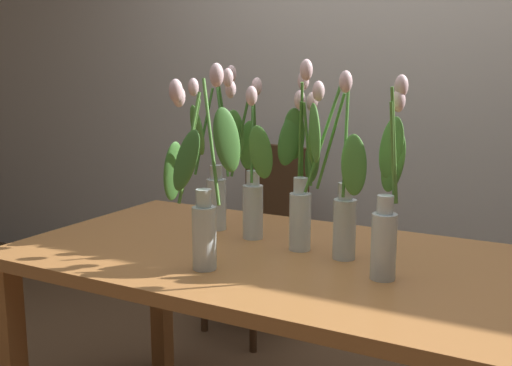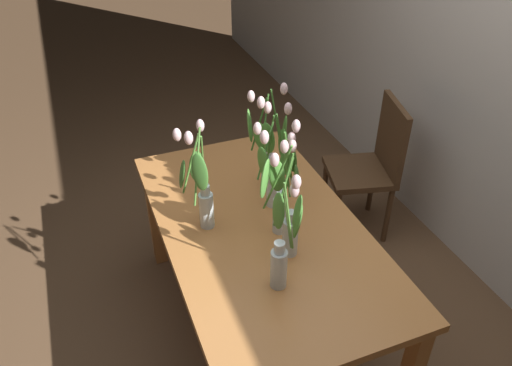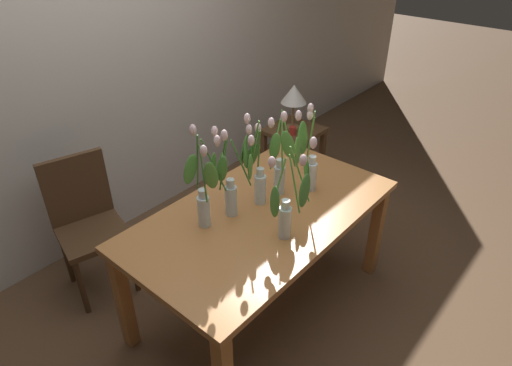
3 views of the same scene
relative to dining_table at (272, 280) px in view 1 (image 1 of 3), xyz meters
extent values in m
cube|color=beige|center=(0.00, 1.45, 0.70)|extent=(9.00, 0.10, 2.70)
cube|color=#B7753D|center=(0.00, 0.00, 0.07)|extent=(1.60, 0.90, 0.04)
cube|color=#B7753D|center=(-0.74, 0.39, -0.30)|extent=(0.07, 0.07, 0.70)
cylinder|color=silver|center=(0.22, 0.05, 0.18)|extent=(0.07, 0.07, 0.18)
cylinder|color=silver|center=(0.22, 0.05, 0.30)|extent=(0.04, 0.04, 0.05)
cylinder|color=silver|center=(0.22, 0.05, 0.15)|extent=(0.06, 0.06, 0.11)
cylinder|color=#478433|center=(0.17, 0.05, 0.44)|extent=(0.09, 0.01, 0.29)
ellipsoid|color=silver|center=(0.13, 0.05, 0.59)|extent=(0.04, 0.04, 0.06)
ellipsoid|color=#4C8E38|center=(0.13, 0.02, 0.45)|extent=(0.03, 0.10, 0.18)
cylinder|color=#478433|center=(0.17, 0.00, 0.47)|extent=(0.09, 0.09, 0.34)
ellipsoid|color=silver|center=(0.12, -0.04, 0.65)|extent=(0.04, 0.04, 0.06)
ellipsoid|color=#4C8E38|center=(0.16, -0.05, 0.47)|extent=(0.09, 0.10, 0.18)
cylinder|color=#478433|center=(0.23, 0.00, 0.45)|extent=(0.03, 0.09, 0.32)
ellipsoid|color=silver|center=(0.24, -0.05, 0.62)|extent=(0.04, 0.04, 0.06)
ellipsoid|color=#4C8E38|center=(0.27, -0.04, 0.39)|extent=(0.08, 0.05, 0.17)
cylinder|color=silver|center=(-0.13, 0.12, 0.18)|extent=(0.07, 0.07, 0.18)
cylinder|color=silver|center=(-0.13, 0.12, 0.30)|extent=(0.04, 0.04, 0.05)
cylinder|color=silver|center=(-0.13, 0.12, 0.15)|extent=(0.06, 0.06, 0.11)
cylinder|color=#3D752D|center=(-0.15, 0.16, 0.44)|extent=(0.03, 0.07, 0.30)
ellipsoid|color=silver|center=(-0.16, 0.19, 0.59)|extent=(0.04, 0.04, 0.06)
ellipsoid|color=#4C8E38|center=(-0.19, 0.19, 0.39)|extent=(0.09, 0.05, 0.18)
cylinder|color=#3D752D|center=(-0.10, 0.06, 0.43)|extent=(0.06, 0.10, 0.26)
ellipsoid|color=silver|center=(-0.08, 0.01, 0.57)|extent=(0.04, 0.04, 0.06)
ellipsoid|color=#4C8E38|center=(-0.06, 0.04, 0.40)|extent=(0.09, 0.07, 0.18)
cylinder|color=#3D752D|center=(-0.18, 0.12, 0.44)|extent=(0.08, 0.01, 0.29)
ellipsoid|color=silver|center=(-0.21, 0.12, 0.59)|extent=(0.04, 0.04, 0.06)
ellipsoid|color=#4C8E38|center=(-0.22, 0.09, 0.44)|extent=(0.02, 0.12, 0.18)
cylinder|color=silver|center=(-0.09, -0.23, 0.18)|extent=(0.07, 0.07, 0.18)
cylinder|color=silver|center=(-0.09, -0.23, 0.30)|extent=(0.04, 0.04, 0.05)
cylinder|color=silver|center=(-0.09, -0.23, 0.15)|extent=(0.06, 0.06, 0.11)
cylinder|color=#56933D|center=(-0.04, -0.27, 0.46)|extent=(0.10, 0.08, 0.33)
ellipsoid|color=silver|center=(0.00, -0.31, 0.63)|extent=(0.04, 0.04, 0.06)
ellipsoid|color=#427F33|center=(0.01, -0.28, 0.47)|extent=(0.08, 0.07, 0.18)
cylinder|color=#56933D|center=(-0.14, -0.22, 0.43)|extent=(0.09, 0.03, 0.27)
ellipsoid|color=silver|center=(-0.19, -0.21, 0.57)|extent=(0.04, 0.04, 0.06)
ellipsoid|color=#427F33|center=(-0.19, -0.24, 0.36)|extent=(0.05, 0.08, 0.17)
cylinder|color=#56933D|center=(-0.10, -0.29, 0.44)|extent=(0.02, 0.09, 0.29)
ellipsoid|color=silver|center=(-0.11, -0.33, 0.59)|extent=(0.04, 0.04, 0.06)
ellipsoid|color=#427F33|center=(-0.08, -0.33, 0.42)|extent=(0.12, 0.05, 0.18)
cylinder|color=silver|center=(-0.30, 0.16, 0.18)|extent=(0.07, 0.07, 0.18)
cylinder|color=silver|center=(-0.30, 0.16, 0.30)|extent=(0.04, 0.04, 0.05)
cylinder|color=silver|center=(-0.30, 0.16, 0.15)|extent=(0.06, 0.06, 0.11)
cylinder|color=#3D752D|center=(-0.25, 0.12, 0.46)|extent=(0.10, 0.08, 0.32)
ellipsoid|color=silver|center=(-0.20, 0.08, 0.62)|extent=(0.04, 0.04, 0.06)
ellipsoid|color=#4C8E38|center=(-0.20, 0.11, 0.44)|extent=(0.06, 0.09, 0.18)
cylinder|color=#3D752D|center=(-0.32, 0.12, 0.44)|extent=(0.04, 0.07, 0.29)
ellipsoid|color=silver|center=(-0.34, 0.08, 0.59)|extent=(0.04, 0.04, 0.06)
ellipsoid|color=#4C8E38|center=(-0.32, 0.07, 0.45)|extent=(0.10, 0.06, 0.18)
cylinder|color=#3D752D|center=(-0.29, 0.19, 0.46)|extent=(0.03, 0.06, 0.34)
ellipsoid|color=silver|center=(-0.27, 0.22, 0.63)|extent=(0.04, 0.04, 0.06)
ellipsoid|color=#4C8E38|center=(-0.30, 0.24, 0.41)|extent=(0.12, 0.05, 0.18)
cylinder|color=silver|center=(0.37, -0.07, 0.18)|extent=(0.07, 0.07, 0.18)
cylinder|color=silver|center=(0.37, -0.07, 0.30)|extent=(0.04, 0.04, 0.05)
cylinder|color=silver|center=(0.37, -0.07, 0.15)|extent=(0.06, 0.06, 0.11)
cylinder|color=#56933D|center=(0.38, -0.05, 0.45)|extent=(0.02, 0.05, 0.31)
ellipsoid|color=silver|center=(0.39, -0.03, 0.60)|extent=(0.04, 0.04, 0.06)
ellipsoid|color=#4C8E38|center=(0.37, 0.00, 0.40)|extent=(0.09, 0.06, 0.18)
cylinder|color=#56933D|center=(0.38, -0.05, 0.43)|extent=(0.02, 0.05, 0.27)
ellipsoid|color=silver|center=(0.38, -0.03, 0.57)|extent=(0.04, 0.04, 0.06)
ellipsoid|color=#4C8E38|center=(0.36, 0.00, 0.44)|extent=(0.09, 0.05, 0.18)
cylinder|color=silver|center=(0.06, 0.07, 0.18)|extent=(0.07, 0.07, 0.18)
cylinder|color=silver|center=(0.06, 0.07, 0.30)|extent=(0.04, 0.04, 0.05)
cylinder|color=silver|center=(0.06, 0.07, 0.15)|extent=(0.06, 0.06, 0.11)
cylinder|color=#478433|center=(0.05, 0.10, 0.42)|extent=(0.04, 0.06, 0.26)
ellipsoid|color=silver|center=(0.03, 0.12, 0.56)|extent=(0.04, 0.04, 0.06)
ellipsoid|color=#427F33|center=(0.00, 0.12, 0.43)|extent=(0.10, 0.07, 0.18)
cylinder|color=#478433|center=(0.08, 0.09, 0.42)|extent=(0.02, 0.04, 0.26)
ellipsoid|color=silver|center=(0.08, 0.10, 0.55)|extent=(0.04, 0.04, 0.06)
ellipsoid|color=#427F33|center=(0.07, 0.14, 0.37)|extent=(0.10, 0.09, 0.18)
cylinder|color=#478433|center=(0.05, 0.11, 0.45)|extent=(0.03, 0.07, 0.32)
ellipsoid|color=silver|center=(0.04, 0.14, 0.61)|extent=(0.04, 0.04, 0.06)
ellipsoid|color=#427F33|center=(0.01, 0.14, 0.45)|extent=(0.09, 0.07, 0.17)
cube|color=#4C331E|center=(-0.58, 0.92, -0.20)|extent=(0.49, 0.49, 0.04)
cylinder|color=#4C331E|center=(-0.46, 0.71, -0.43)|extent=(0.04, 0.04, 0.43)
cylinder|color=#4C331E|center=(-0.79, 0.80, -0.43)|extent=(0.04, 0.04, 0.43)
cylinder|color=#4C331E|center=(-0.37, 1.04, -0.43)|extent=(0.04, 0.04, 0.43)
cylinder|color=#4C331E|center=(-0.70, 1.13, -0.43)|extent=(0.04, 0.04, 0.43)
cube|color=#4C331E|center=(-0.53, 1.09, 0.05)|extent=(0.40, 0.14, 0.46)
camera|label=1|loc=(0.82, -1.60, 0.64)|focal=42.32mm
camera|label=2|loc=(1.69, -0.69, 1.63)|focal=35.43mm
camera|label=3|loc=(-1.59, -1.31, 1.58)|focal=31.15mm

